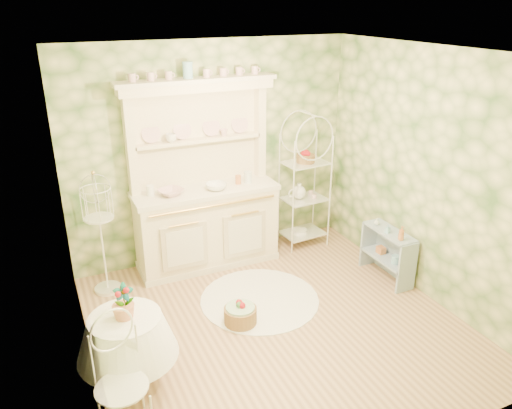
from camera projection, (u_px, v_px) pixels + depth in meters
name	position (u px, v px, depth m)	size (l,w,h in m)	color
floor	(276.00, 324.00, 5.16)	(3.60, 3.60, 0.00)	tan
ceiling	(281.00, 53.00, 4.12)	(3.60, 3.60, 0.00)	white
wall_left	(76.00, 239.00, 3.95)	(3.60, 3.60, 0.00)	beige
wall_right	(428.00, 177.00, 5.34)	(3.60, 3.60, 0.00)	beige
wall_back	(212.00, 153.00, 6.15)	(3.60, 3.60, 0.00)	beige
wall_front	(409.00, 302.00, 3.13)	(3.60, 3.60, 0.00)	beige
kitchen_dresser	(205.00, 178.00, 5.92)	(1.87, 0.61, 2.29)	#FEEFCD
bakers_rack	(305.00, 177.00, 6.51)	(0.59, 0.42, 1.91)	white
side_shelf	(387.00, 254.00, 5.91)	(0.27, 0.74, 0.63)	#91A6B9
round_table	(128.00, 349.00, 4.18)	(0.72, 0.72, 0.79)	white
cafe_chair	(122.00, 387.00, 3.69)	(0.41, 0.41, 0.91)	white
birdcage_stand	(101.00, 237.00, 5.50)	(0.32, 0.32, 1.36)	white
floor_basket	(240.00, 313.00, 5.13)	(0.36, 0.36, 0.23)	olive
lace_rug	(260.00, 299.00, 5.57)	(1.33, 1.33, 0.01)	white
bowl_floral	(171.00, 194.00, 5.77)	(0.28, 0.28, 0.07)	white
bowl_white	(216.00, 189.00, 5.93)	(0.25, 0.25, 0.08)	white
cup_left	(171.00, 140.00, 5.75)	(0.13, 0.13, 0.10)	white
cup_right	(224.00, 134.00, 6.00)	(0.09, 0.09, 0.09)	white
potted_geranium	(125.00, 304.00, 4.00)	(0.16, 0.11, 0.31)	#3F7238
bottle_amber	(401.00, 235.00, 5.55)	(0.07, 0.07, 0.17)	#C3713A
bottle_blue	(388.00, 230.00, 5.73)	(0.05, 0.05, 0.10)	#80BCD1
bottle_glass	(377.00, 222.00, 5.94)	(0.06, 0.06, 0.08)	silver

